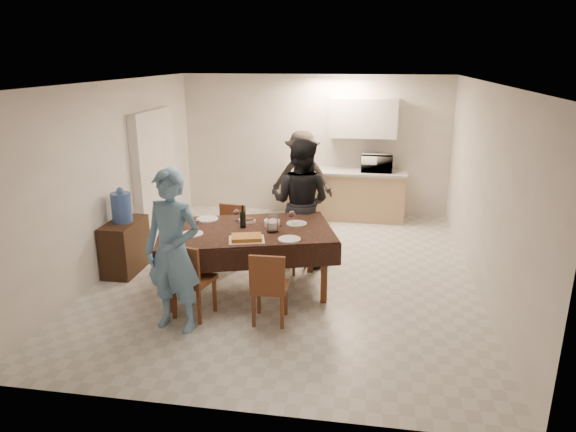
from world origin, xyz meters
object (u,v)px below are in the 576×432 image
(console, at_px, (125,246))
(person_far, at_px, (301,202))
(dining_table, at_px, (246,232))
(person_near, at_px, (173,251))
(savoury_tart, at_px, (247,238))
(microwave, at_px, (377,163))
(wine_bottle, at_px, (243,216))
(person_kitchen, at_px, (302,178))
(water_pitcher, at_px, (272,224))
(water_jug, at_px, (122,207))

(console, xyz_separation_m, person_far, (2.38, 0.71, 0.55))
(dining_table, bearing_deg, person_near, -134.58)
(savoury_tart, relative_size, microwave, 0.75)
(person_far, bearing_deg, microwave, -100.63)
(wine_bottle, relative_size, person_near, 0.16)
(wine_bottle, xyz_separation_m, person_near, (-0.50, -1.10, -0.08))
(dining_table, xyz_separation_m, person_kitchen, (0.33, 2.88, 0.04))
(water_pitcher, height_order, person_far, person_far)
(wine_bottle, height_order, water_pitcher, wine_bottle)
(console, distance_m, person_near, 1.97)
(dining_table, height_order, microwave, microwave)
(water_jug, distance_m, savoury_tart, 2.06)
(savoury_tart, height_order, person_far, person_far)
(water_jug, relative_size, microwave, 0.74)
(savoury_tart, bearing_deg, person_far, 72.53)
(water_pitcher, bearing_deg, console, 169.77)
(water_pitcher, relative_size, person_far, 0.11)
(console, distance_m, person_far, 2.54)
(wine_bottle, distance_m, savoury_tart, 0.47)
(water_jug, relative_size, person_far, 0.22)
(wine_bottle, xyz_separation_m, person_kitchen, (0.38, 2.83, -0.15))
(person_kitchen, bearing_deg, dining_table, -96.48)
(dining_table, relative_size, water_jug, 5.88)
(person_near, bearing_deg, water_jug, 142.81)
(microwave, bearing_deg, console, 40.85)
(dining_table, distance_m, water_pitcher, 0.38)
(savoury_tart, bearing_deg, person_near, -134.13)
(wine_bottle, height_order, savoury_tart, wine_bottle)
(microwave, height_order, person_far, person_far)
(dining_table, bearing_deg, water_jug, 152.43)
(person_near, bearing_deg, wine_bottle, 75.84)
(savoury_tart, bearing_deg, wine_bottle, 109.23)
(microwave, bearing_deg, person_far, 64.73)
(water_jug, relative_size, person_near, 0.23)
(dining_table, xyz_separation_m, microwave, (1.63, 3.33, 0.26))
(wine_bottle, height_order, person_far, person_far)
(water_pitcher, bearing_deg, wine_bottle, 165.96)
(console, relative_size, person_near, 0.44)
(person_near, distance_m, person_kitchen, 4.03)
(savoury_tart, distance_m, person_near, 0.93)
(person_far, bearing_deg, savoury_tart, 87.17)
(water_jug, relative_size, savoury_tart, 0.99)
(dining_table, relative_size, person_far, 1.32)
(water_jug, bearing_deg, person_far, 16.56)
(wine_bottle, xyz_separation_m, person_far, (0.60, 1.00, -0.07))
(microwave, bearing_deg, savoury_tart, 67.63)
(water_pitcher, relative_size, savoury_tart, 0.50)
(person_kitchen, bearing_deg, console, -130.34)
(console, xyz_separation_m, person_near, (1.28, -1.39, 0.54))
(console, xyz_separation_m, water_jug, (0.00, 0.00, 0.57))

